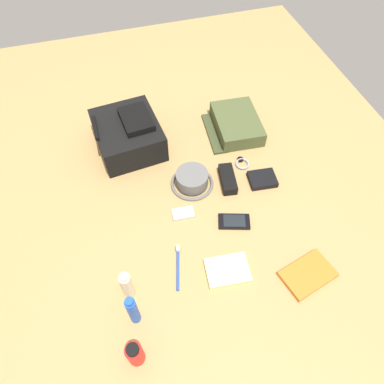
{
  "coord_description": "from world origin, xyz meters",
  "views": [
    {
      "loc": [
        -0.78,
        0.23,
        1.17
      ],
      "look_at": [
        0.0,
        0.0,
        0.04
      ],
      "focal_mm": 33.11,
      "sensor_mm": 36.0,
      "label": 1
    }
  ],
  "objects_px": {
    "backpack": "(128,134)",
    "bucket_hat": "(192,180)",
    "toothbrush": "(178,264)",
    "wallet": "(263,180)",
    "toiletry_pouch": "(236,124)",
    "wristwatch": "(242,163)",
    "lotion_bottle": "(127,285)",
    "sunscreen_spray": "(135,354)",
    "deodorant_spray": "(133,310)",
    "cell_phone": "(234,222)",
    "paperback_novel": "(308,274)",
    "notepad": "(228,270)",
    "media_player": "(183,213)",
    "sunglasses_case": "(228,179)"
  },
  "relations": [
    {
      "from": "toiletry_pouch",
      "to": "wristwatch",
      "type": "relative_size",
      "value": 3.97
    },
    {
      "from": "toiletry_pouch",
      "to": "paperback_novel",
      "type": "distance_m",
      "value": 0.75
    },
    {
      "from": "lotion_bottle",
      "to": "wallet",
      "type": "xyz_separation_m",
      "value": [
        0.31,
        -0.62,
        -0.06
      ]
    },
    {
      "from": "paperback_novel",
      "to": "sunglasses_case",
      "type": "distance_m",
      "value": 0.48
    },
    {
      "from": "notepad",
      "to": "paperback_novel",
      "type": "bearing_deg",
      "value": -103.95
    },
    {
      "from": "toothbrush",
      "to": "notepad",
      "type": "distance_m",
      "value": 0.18
    },
    {
      "from": "deodorant_spray",
      "to": "wallet",
      "type": "bearing_deg",
      "value": -56.75
    },
    {
      "from": "toothbrush",
      "to": "wristwatch",
      "type": "bearing_deg",
      "value": -45.92
    },
    {
      "from": "wallet",
      "to": "sunglasses_case",
      "type": "bearing_deg",
      "value": 80.25
    },
    {
      "from": "lotion_bottle",
      "to": "wristwatch",
      "type": "relative_size",
      "value": 2.09
    },
    {
      "from": "media_player",
      "to": "cell_phone",
      "type": "bearing_deg",
      "value": -117.46
    },
    {
      "from": "bucket_hat",
      "to": "notepad",
      "type": "distance_m",
      "value": 0.4
    },
    {
      "from": "toothbrush",
      "to": "sunglasses_case",
      "type": "relative_size",
      "value": 1.18
    },
    {
      "from": "toiletry_pouch",
      "to": "wallet",
      "type": "relative_size",
      "value": 2.56
    },
    {
      "from": "cell_phone",
      "to": "toothbrush",
      "type": "distance_m",
      "value": 0.28
    },
    {
      "from": "wristwatch",
      "to": "notepad",
      "type": "bearing_deg",
      "value": 153.0
    },
    {
      "from": "backpack",
      "to": "toothbrush",
      "type": "height_order",
      "value": "backpack"
    },
    {
      "from": "sunscreen_spray",
      "to": "wallet",
      "type": "distance_m",
      "value": 0.82
    },
    {
      "from": "toiletry_pouch",
      "to": "wristwatch",
      "type": "xyz_separation_m",
      "value": [
        -0.21,
        0.04,
        -0.03
      ]
    },
    {
      "from": "sunscreen_spray",
      "to": "lotion_bottle",
      "type": "bearing_deg",
      "value": -4.65
    },
    {
      "from": "sunscreen_spray",
      "to": "deodorant_spray",
      "type": "xyz_separation_m",
      "value": [
        0.12,
        -0.02,
        0.03
      ]
    },
    {
      "from": "deodorant_spray",
      "to": "cell_phone",
      "type": "distance_m",
      "value": 0.5
    },
    {
      "from": "paperback_novel",
      "to": "wristwatch",
      "type": "relative_size",
      "value": 2.84
    },
    {
      "from": "lotion_bottle",
      "to": "media_player",
      "type": "distance_m",
      "value": 0.37
    },
    {
      "from": "wristwatch",
      "to": "deodorant_spray",
      "type": "bearing_deg",
      "value": 132.33
    },
    {
      "from": "media_player",
      "to": "sunglasses_case",
      "type": "distance_m",
      "value": 0.24
    },
    {
      "from": "backpack",
      "to": "bucket_hat",
      "type": "bearing_deg",
      "value": -144.74
    },
    {
      "from": "bucket_hat",
      "to": "sunscreen_spray",
      "type": "bearing_deg",
      "value": 149.47
    },
    {
      "from": "media_player",
      "to": "toothbrush",
      "type": "height_order",
      "value": "toothbrush"
    },
    {
      "from": "deodorant_spray",
      "to": "wallet",
      "type": "xyz_separation_m",
      "value": [
        0.4,
        -0.61,
        -0.07
      ]
    },
    {
      "from": "backpack",
      "to": "lotion_bottle",
      "type": "distance_m",
      "value": 0.69
    },
    {
      "from": "sunscreen_spray",
      "to": "cell_phone",
      "type": "distance_m",
      "value": 0.58
    },
    {
      "from": "backpack",
      "to": "wristwatch",
      "type": "height_order",
      "value": "backpack"
    },
    {
      "from": "wristwatch",
      "to": "notepad",
      "type": "relative_size",
      "value": 0.47
    },
    {
      "from": "paperback_novel",
      "to": "media_player",
      "type": "bearing_deg",
      "value": 43.41
    },
    {
      "from": "deodorant_spray",
      "to": "sunglasses_case",
      "type": "height_order",
      "value": "deodorant_spray"
    },
    {
      "from": "bucket_hat",
      "to": "cell_phone",
      "type": "xyz_separation_m",
      "value": [
        -0.22,
        -0.1,
        -0.02
      ]
    },
    {
      "from": "toothbrush",
      "to": "wallet",
      "type": "height_order",
      "value": "wallet"
    },
    {
      "from": "backpack",
      "to": "deodorant_spray",
      "type": "height_order",
      "value": "deodorant_spray"
    },
    {
      "from": "backpack",
      "to": "sunglasses_case",
      "type": "height_order",
      "value": "backpack"
    },
    {
      "from": "wristwatch",
      "to": "wallet",
      "type": "bearing_deg",
      "value": -157.79
    },
    {
      "from": "sunglasses_case",
      "to": "backpack",
      "type": "bearing_deg",
      "value": 56.25
    },
    {
      "from": "wallet",
      "to": "bucket_hat",
      "type": "bearing_deg",
      "value": 82.03
    },
    {
      "from": "cell_phone",
      "to": "lotion_bottle",
      "type": "bearing_deg",
      "value": 110.58
    },
    {
      "from": "cell_phone",
      "to": "sunglasses_case",
      "type": "xyz_separation_m",
      "value": [
        0.19,
        -0.04,
        0.01
      ]
    },
    {
      "from": "backpack",
      "to": "wallet",
      "type": "distance_m",
      "value": 0.61
    },
    {
      "from": "paperback_novel",
      "to": "toothbrush",
      "type": "distance_m",
      "value": 0.45
    },
    {
      "from": "lotion_bottle",
      "to": "sunscreen_spray",
      "type": "bearing_deg",
      "value": 175.35
    },
    {
      "from": "sunglasses_case",
      "to": "notepad",
      "type": "bearing_deg",
      "value": 169.05
    },
    {
      "from": "sunscreen_spray",
      "to": "bucket_hat",
      "type": "bearing_deg",
      "value": -30.53
    }
  ]
}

